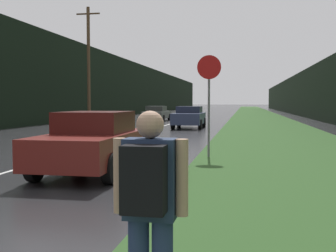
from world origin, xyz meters
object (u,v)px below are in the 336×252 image
object	(u,v)px
hitchhiker_with_backpack	(149,205)
car_oncoming	(157,113)
stop_sign	(209,94)
car_passing_near	(93,142)
car_passing_far	(189,117)

from	to	relation	value
hitchhiker_with_backpack	car_oncoming	distance (m)	34.84
car_oncoming	stop_sign	bearing A→B (deg)	-74.47
stop_sign	car_passing_near	xyz separation A→B (m)	(-2.48, -3.39, -1.21)
car_oncoming	car_passing_near	bearing A→B (deg)	-81.27
stop_sign	hitchhiker_with_backpack	bearing A→B (deg)	-87.70
car_passing_far	car_passing_near	bearing A→B (deg)	90.00
car_passing_near	car_passing_far	size ratio (longest dim) A/B	1.00
car_passing_near	stop_sign	bearing A→B (deg)	-126.18
stop_sign	car_passing_far	distance (m)	14.50
hitchhiker_with_backpack	car_oncoming	world-z (taller)	hitchhiker_with_backpack
hitchhiker_with_backpack	car_passing_near	distance (m)	7.16
hitchhiker_with_backpack	car_passing_near	size ratio (longest dim) A/B	0.41
hitchhiker_with_backpack	car_passing_far	distance (m)	24.36
car_passing_near	car_oncoming	world-z (taller)	car_passing_near
stop_sign	car_oncoming	world-z (taller)	stop_sign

